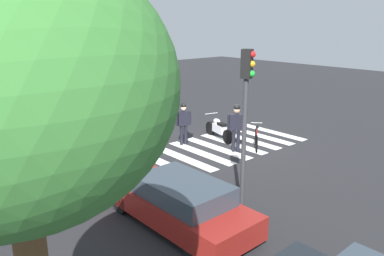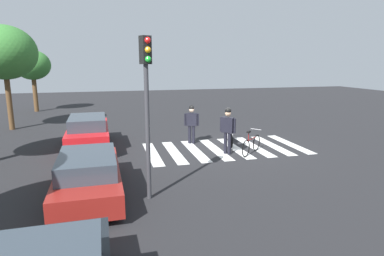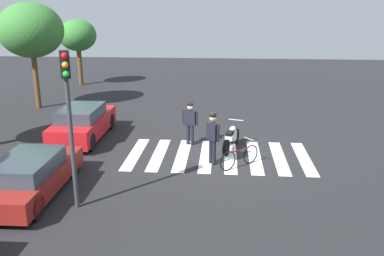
{
  "view_description": "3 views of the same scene",
  "coord_description": "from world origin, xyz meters",
  "px_view_note": "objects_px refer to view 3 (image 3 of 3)",
  "views": [
    {
      "loc": [
        -10.57,
        10.94,
        4.96
      ],
      "look_at": [
        0.61,
        1.26,
        0.86
      ],
      "focal_mm": 36.03,
      "sensor_mm": 36.0,
      "label": 1
    },
    {
      "loc": [
        -12.82,
        4.87,
        3.69
      ],
      "look_at": [
        0.25,
        1.41,
        0.93
      ],
      "focal_mm": 30.46,
      "sensor_mm": 36.0,
      "label": 2
    },
    {
      "loc": [
        -14.5,
        -0.17,
        5.39
      ],
      "look_at": [
        0.24,
        1.01,
        1.0
      ],
      "focal_mm": 38.52,
      "sensor_mm": 36.0,
      "label": 3
    }
  ],
  "objects_px": {
    "car_maroon_wagon": "(30,176)",
    "traffic_light_pole": "(69,106)",
    "police_motorcycle": "(231,138)",
    "car_red_convertible": "(83,123)",
    "officer_on_foot": "(190,120)",
    "leaning_bicycle": "(239,157)",
    "officer_by_motorcycle": "(213,133)"
  },
  "relations": [
    {
      "from": "police_motorcycle",
      "to": "car_red_convertible",
      "type": "bearing_deg",
      "value": 82.61
    },
    {
      "from": "car_red_convertible",
      "to": "leaning_bicycle",
      "type": "bearing_deg",
      "value": -112.65
    },
    {
      "from": "leaning_bicycle",
      "to": "police_motorcycle",
      "type": "bearing_deg",
      "value": 7.83
    },
    {
      "from": "leaning_bicycle",
      "to": "officer_on_foot",
      "type": "height_order",
      "value": "officer_on_foot"
    },
    {
      "from": "car_maroon_wagon",
      "to": "officer_on_foot",
      "type": "bearing_deg",
      "value": -40.72
    },
    {
      "from": "officer_by_motorcycle",
      "to": "traffic_light_pole",
      "type": "relative_size",
      "value": 0.44
    },
    {
      "from": "police_motorcycle",
      "to": "car_red_convertible",
      "type": "distance_m",
      "value": 6.23
    },
    {
      "from": "officer_on_foot",
      "to": "car_maroon_wagon",
      "type": "height_order",
      "value": "officer_on_foot"
    },
    {
      "from": "officer_on_foot",
      "to": "traffic_light_pole",
      "type": "bearing_deg",
      "value": 154.65
    },
    {
      "from": "car_red_convertible",
      "to": "traffic_light_pole",
      "type": "relative_size",
      "value": 1.02
    },
    {
      "from": "leaning_bicycle",
      "to": "officer_by_motorcycle",
      "type": "height_order",
      "value": "officer_by_motorcycle"
    },
    {
      "from": "officer_by_motorcycle",
      "to": "traffic_light_pole",
      "type": "height_order",
      "value": "traffic_light_pole"
    },
    {
      "from": "police_motorcycle",
      "to": "car_red_convertible",
      "type": "relative_size",
      "value": 0.48
    },
    {
      "from": "officer_on_foot",
      "to": "car_red_convertible",
      "type": "height_order",
      "value": "officer_on_foot"
    },
    {
      "from": "police_motorcycle",
      "to": "car_maroon_wagon",
      "type": "height_order",
      "value": "car_maroon_wagon"
    },
    {
      "from": "officer_by_motorcycle",
      "to": "car_red_convertible",
      "type": "bearing_deg",
      "value": 66.11
    },
    {
      "from": "leaning_bicycle",
      "to": "officer_by_motorcycle",
      "type": "bearing_deg",
      "value": 75.0
    },
    {
      "from": "police_motorcycle",
      "to": "traffic_light_pole",
      "type": "xyz_separation_m",
      "value": [
        -5.25,
        4.33,
        2.45
      ]
    },
    {
      "from": "police_motorcycle",
      "to": "car_red_convertible",
      "type": "height_order",
      "value": "car_red_convertible"
    },
    {
      "from": "leaning_bicycle",
      "to": "officer_on_foot",
      "type": "distance_m",
      "value": 3.06
    },
    {
      "from": "traffic_light_pole",
      "to": "car_maroon_wagon",
      "type": "bearing_deg",
      "value": 67.12
    },
    {
      "from": "officer_by_motorcycle",
      "to": "car_maroon_wagon",
      "type": "height_order",
      "value": "officer_by_motorcycle"
    },
    {
      "from": "officer_on_foot",
      "to": "car_maroon_wagon",
      "type": "distance_m",
      "value": 6.59
    },
    {
      "from": "traffic_light_pole",
      "to": "leaning_bicycle",
      "type": "bearing_deg",
      "value": -53.78
    },
    {
      "from": "car_maroon_wagon",
      "to": "traffic_light_pole",
      "type": "bearing_deg",
      "value": -112.88
    },
    {
      "from": "police_motorcycle",
      "to": "officer_by_motorcycle",
      "type": "xyz_separation_m",
      "value": [
        -1.63,
        0.68,
        0.68
      ]
    },
    {
      "from": "car_red_convertible",
      "to": "car_maroon_wagon",
      "type": "bearing_deg",
      "value": -177.47
    },
    {
      "from": "officer_on_foot",
      "to": "traffic_light_pole",
      "type": "height_order",
      "value": "traffic_light_pole"
    },
    {
      "from": "leaning_bicycle",
      "to": "officer_by_motorcycle",
      "type": "distance_m",
      "value": 1.22
    },
    {
      "from": "leaning_bicycle",
      "to": "car_maroon_wagon",
      "type": "relative_size",
      "value": 0.31
    },
    {
      "from": "officer_on_foot",
      "to": "traffic_light_pole",
      "type": "xyz_separation_m",
      "value": [
        -5.66,
        2.68,
        1.87
      ]
    },
    {
      "from": "police_motorcycle",
      "to": "officer_on_foot",
      "type": "relative_size",
      "value": 1.18
    }
  ]
}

